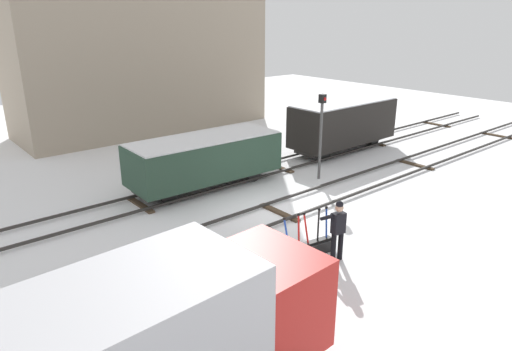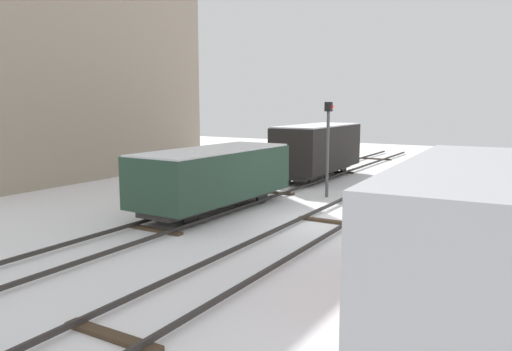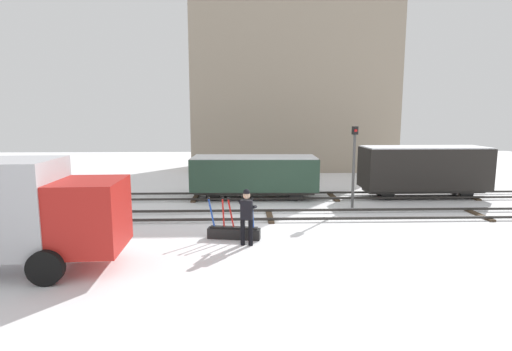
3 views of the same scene
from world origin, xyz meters
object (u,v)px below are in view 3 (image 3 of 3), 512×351
at_px(signal_post, 354,158).
at_px(freight_car_mid_siding, 423,169).
at_px(switch_lever_frame, 234,231).
at_px(delivery_truck, 0,209).
at_px(rail_worker, 247,213).
at_px(freight_car_back_track, 254,174).

relative_size(signal_post, freight_car_mid_siding, 0.59).
height_order(switch_lever_frame, delivery_truck, delivery_truck).
height_order(switch_lever_frame, rail_worker, rail_worker).
bearing_deg(freight_car_mid_siding, freight_car_back_track, 179.39).
bearing_deg(freight_car_back_track, switch_lever_frame, -95.91).
xyz_separation_m(switch_lever_frame, delivery_truck, (-6.18, -2.59, 1.43)).
height_order(rail_worker, signal_post, signal_post).
relative_size(rail_worker, delivery_truck, 0.30).
bearing_deg(switch_lever_frame, freight_car_back_track, 92.06).
bearing_deg(freight_car_mid_siding, delivery_truck, -150.04).
bearing_deg(switch_lever_frame, signal_post, 49.58).
bearing_deg(freight_car_mid_siding, rail_worker, -141.54).
distance_m(switch_lever_frame, freight_car_back_track, 6.82).
xyz_separation_m(delivery_truck, freight_car_mid_siding, (15.71, 9.28, -0.20)).
height_order(delivery_truck, freight_car_mid_siding, delivery_truck).
relative_size(rail_worker, freight_car_mid_siding, 0.30).
distance_m(rail_worker, signal_post, 7.17).
xyz_separation_m(delivery_truck, freight_car_back_track, (7.07, 9.28, -0.44)).
height_order(switch_lever_frame, freight_car_mid_siding, freight_car_mid_siding).
distance_m(signal_post, freight_car_back_track, 5.05).
bearing_deg(rail_worker, freight_car_mid_siding, 48.73).
distance_m(switch_lever_frame, delivery_truck, 6.85).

